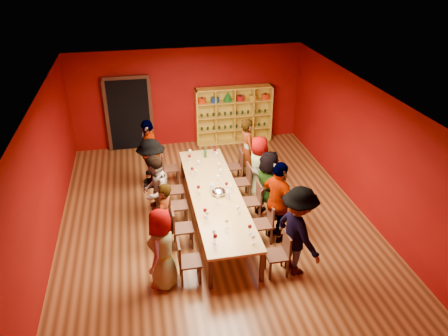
{
  "coord_description": "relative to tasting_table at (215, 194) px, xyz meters",
  "views": [
    {
      "loc": [
        -1.49,
        -8.27,
        5.79
      ],
      "look_at": [
        0.28,
        0.37,
        1.15
      ],
      "focal_mm": 35.0,
      "sensor_mm": 36.0,
      "label": 1
    }
  ],
  "objects": [
    {
      "name": "room_shell",
      "position": [
        0.0,
        0.0,
        0.8
      ],
      "size": [
        7.1,
        9.1,
        3.04
      ],
      "color": "#5B3218",
      "rests_on": "ground"
    },
    {
      "name": "tasting_table",
      "position": [
        0.0,
        0.0,
        0.0
      ],
      "size": [
        1.1,
        4.5,
        0.75
      ],
      "color": "#A88346",
      "rests_on": "ground"
    },
    {
      "name": "doorway",
      "position": [
        -1.8,
        4.43,
        0.42
      ],
      "size": [
        1.4,
        0.17,
        2.3
      ],
      "color": "black",
      "rests_on": "ground"
    },
    {
      "name": "shelving_unit",
      "position": [
        1.4,
        4.32,
        0.28
      ],
      "size": [
        2.4,
        0.4,
        1.8
      ],
      "color": "gold",
      "rests_on": "ground"
    },
    {
      "name": "chair_person_left_0",
      "position": [
        -0.91,
        -1.85,
        -0.2
      ],
      "size": [
        0.42,
        0.42,
        0.89
      ],
      "color": "#331A11",
      "rests_on": "ground"
    },
    {
      "name": "person_left_0",
      "position": [
        -1.32,
        -1.85,
        0.11
      ],
      "size": [
        0.71,
        0.9,
        1.62
      ],
      "primitive_type": "imported",
      "rotation": [
        0.0,
        0.0,
        -1.98
      ],
      "color": "#16173D",
      "rests_on": "ground"
    },
    {
      "name": "chair_person_left_1",
      "position": [
        -0.91,
        -0.77,
        -0.2
      ],
      "size": [
        0.42,
        0.42,
        0.89
      ],
      "color": "#331A11",
      "rests_on": "ground"
    },
    {
      "name": "person_left_1",
      "position": [
        -1.19,
        -0.77,
        0.06
      ],
      "size": [
        0.59,
        0.67,
        1.52
      ],
      "primitive_type": "imported",
      "rotation": [
        0.0,
        0.0,
        -1.98
      ],
      "color": "#151C3A",
      "rests_on": "ground"
    },
    {
      "name": "chair_person_left_2",
      "position": [
        -0.91,
        0.13,
        -0.2
      ],
      "size": [
        0.42,
        0.42,
        0.89
      ],
      "color": "#331A11",
      "rests_on": "ground"
    },
    {
      "name": "person_left_2",
      "position": [
        -1.32,
        0.13,
        0.16
      ],
      "size": [
        0.73,
        0.94,
        1.71
      ],
      "primitive_type": "imported",
      "rotation": [
        0.0,
        0.0,
        -1.95
      ],
      "color": "#535358",
      "rests_on": "ground"
    },
    {
      "name": "chair_person_left_3",
      "position": [
        -0.91,
        0.83,
        -0.2
      ],
      "size": [
        0.42,
        0.42,
        0.89
      ],
      "color": "#331A11",
      "rests_on": "ground"
    },
    {
      "name": "person_left_3",
      "position": [
        -1.33,
        0.83,
        0.2
      ],
      "size": [
        0.63,
        1.21,
        1.8
      ],
      "primitive_type": "imported",
      "rotation": [
        0.0,
        0.0,
        -1.44
      ],
      "color": "#4F4F54",
      "rests_on": "ground"
    },
    {
      "name": "chair_person_left_4",
      "position": [
        -0.91,
        1.97,
        -0.2
      ],
      "size": [
        0.42,
        0.42,
        0.89
      ],
      "color": "#331A11",
      "rests_on": "ground"
    },
    {
      "name": "person_left_4",
      "position": [
        -1.34,
        1.97,
        0.22
      ],
      "size": [
        0.5,
        1.08,
        1.84
      ],
      "primitive_type": "imported",
      "rotation": [
        0.0,
        0.0,
        -1.57
      ],
      "color": "#151F3B",
      "rests_on": "ground"
    },
    {
      "name": "chair_person_right_0",
      "position": [
        0.91,
        -2.0,
        -0.2
      ],
      "size": [
        0.42,
        0.42,
        0.89
      ],
      "color": "#331A11",
      "rests_on": "ground"
    },
    {
      "name": "person_right_0",
      "position": [
        1.22,
        -2.0,
        0.23
      ],
      "size": [
        0.81,
        1.29,
        1.86
      ],
      "primitive_type": "imported",
      "rotation": [
        0.0,
        0.0,
        1.85
      ],
      "color": "#587AB6",
      "rests_on": "ground"
    },
    {
      "name": "chair_person_right_1",
      "position": [
        0.91,
        -0.96,
        -0.2
      ],
      "size": [
        0.42,
        0.42,
        0.89
      ],
      "color": "#331A11",
      "rests_on": "ground"
    },
    {
      "name": "person_right_1",
      "position": [
        1.18,
        -0.96,
        0.23
      ],
      "size": [
        0.9,
        1.19,
        1.85
      ],
      "primitive_type": "imported",
      "rotation": [
        0.0,
        0.0,
        2.0
      ],
      "color": "silver",
      "rests_on": "ground"
    },
    {
      "name": "chair_person_right_2",
      "position": [
        0.91,
        -0.04,
        -0.2
      ],
      "size": [
        0.42,
        0.42,
        0.89
      ],
      "color": "#331A11",
      "rests_on": "ground"
    },
    {
      "name": "person_right_2",
      "position": [
        1.23,
        -0.04,
        0.13
      ],
      "size": [
        1.03,
        1.59,
        1.66
      ],
      "primitive_type": "imported",
      "rotation": [
        0.0,
        0.0,
        1.99
      ],
      "color": "beige",
      "rests_on": "ground"
    },
    {
      "name": "chair_person_right_3",
      "position": [
        0.91,
        0.89,
        -0.2
      ],
      "size": [
        0.42,
        0.42,
        0.89
      ],
      "color": "#331A11",
      "rests_on": "ground"
    },
    {
      "name": "person_right_3",
      "position": [
        1.26,
        0.89,
        0.11
      ],
      "size": [
        0.56,
        0.85,
        1.61
      ],
      "primitive_type": "imported",
      "rotation": [
        0.0,
        0.0,
        1.75
      ],
      "color": "#5272A9",
      "rests_on": "ground"
    },
    {
      "name": "chair_person_right_4",
      "position": [
        0.91,
        1.75,
        -0.2
      ],
      "size": [
        0.42,
        0.42,
        0.89
      ],
      "color": "#331A11",
      "rests_on": "ground"
    },
    {
      "name": "person_right_4",
      "position": [
        1.19,
        1.75,
        0.18
      ],
      "size": [
        0.51,
        0.67,
        1.76
      ],
      "primitive_type": "imported",
      "rotation": [
        0.0,
        0.0,
        1.63
      ],
      "color": "silver",
      "rests_on": "ground"
    },
    {
      "name": "wine_glass_0",
      "position": [
        -0.32,
        -1.64,
        0.18
      ],
      "size": [
        0.07,
        0.07,
        0.18
      ],
      "color": "white",
      "rests_on": "tasting_table"
    },
    {
      "name": "wine_glass_1",
      "position": [
        0.35,
        1.87,
        0.21
      ],
      "size": [
        0.09,
        0.09,
        0.22
      ],
      "color": "white",
      "rests_on": "tasting_table"
    },
    {
      "name": "wine_glass_2",
      "position": [
        -0.36,
        0.05,
        0.2
      ],
      "size": [
        0.08,
        0.08,
        0.2
      ],
      "color": "white",
      "rests_on": "tasting_table"
    },
    {
      "name": "wine_glass_3",
      "position": [
        0.3,
        -0.93,
        0.19
      ],
      "size": [
        0.08,
        0.08,
        0.19
      ],
      "color": "white",
      "rests_on": "tasting_table"
    },
    {
      "name": "wine_glass_4",
      "position": [
        -0.31,
        0.82,
        0.2
      ],
      "size": [
        0.08,
        0.08,
        0.2
      ],
      "color": "white",
      "rests_on": "tasting_table"
    },
    {
      "name": "wine_glass_5",
      "position": [
        0.15,
        0.41,
        0.21
      ],
      "size": [
        0.09,
        0.09,
        0.22
      ],
      "color": "white",
      "rests_on": "tasting_table"
    },
    {
      "name": "wine_glass_6",
      "position": [
        0.3,
        1.04,
        0.2
      ],
      "size": [
        0.08,
        0.08,
        0.21
      ],
      "color": "white",
      "rests_on": "tasting_table"
    },
    {
      "name": "wine_glass_7",
      "position": [
        0.28,
        0.72,
        0.2
      ],
      "size": [
        0.08,
        0.08,
        0.2
      ],
      "color": "white",
      "rests_on": "tasting_table"
    },
    {
      "name": "wine_glass_8",
      "position": [
        -0.37,
        -0.92,
        0.21
      ],
      "size": [
        0.09,
        0.09,
        0.21
      ],
      "color": "white",
      "rests_on": "tasting_table"
    },
    {
      "name": "wine_glass_9",
      "position": [
        0.38,
        -1.64,
        0.2
      ],
      "size": [
        0.08,
        0.08,
        0.2
      ],
      "color": "white",
      "rests_on": "tasting_table"
    },
    {
      "name": "wine_glass_10",
      "position": [
        0.28,
        0.09,
        0.19
      ],
      "size": [
        0.08,
        0.08,
        0.2
      ],
      "color": "white",
      "rests_on": "tasting_table"
    },
    {
      "name": "wine_glass_11",
      "position": [
        -0.18,
        1.3,
        0.19
      ],
      "size": [
        0.08,
        0.08,
        0.19
      ],
      "color": "white",
      "rests_on": "tasting_table"
    },
    {
      "name": "wine_glass_12",
      "position": [
        -0.3,
        1.93,
        0.2
      ],
      "size": [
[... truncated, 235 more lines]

